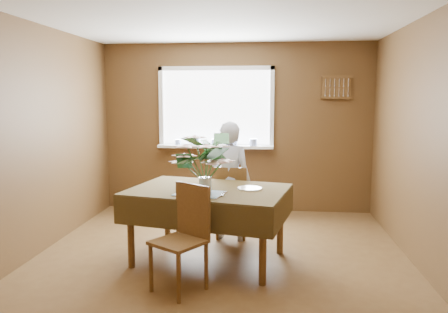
# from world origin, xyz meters

# --- Properties ---
(floor) EXTENTS (4.50, 4.50, 0.00)m
(floor) POSITION_xyz_m (0.00, 0.00, 0.00)
(floor) COLOR brown
(floor) RESTS_ON ground
(ceiling) EXTENTS (4.50, 4.50, 0.00)m
(ceiling) POSITION_xyz_m (0.00, 0.00, 2.50)
(ceiling) COLOR white
(ceiling) RESTS_ON wall_back
(wall_back) EXTENTS (4.00, 0.00, 4.00)m
(wall_back) POSITION_xyz_m (0.00, 2.25, 1.25)
(wall_back) COLOR brown
(wall_back) RESTS_ON floor
(wall_front) EXTENTS (4.00, 0.00, 4.00)m
(wall_front) POSITION_xyz_m (0.00, -2.25, 1.25)
(wall_front) COLOR brown
(wall_front) RESTS_ON floor
(wall_left) EXTENTS (0.00, 4.50, 4.50)m
(wall_left) POSITION_xyz_m (-2.00, 0.00, 1.25)
(wall_left) COLOR brown
(wall_left) RESTS_ON floor
(wall_right) EXTENTS (0.00, 4.50, 4.50)m
(wall_right) POSITION_xyz_m (2.00, 0.00, 1.25)
(wall_right) COLOR brown
(wall_right) RESTS_ON floor
(window_assembly) EXTENTS (1.72, 0.20, 1.22)m
(window_assembly) POSITION_xyz_m (-0.29, 2.20, 1.35)
(window_assembly) COLOR white
(window_assembly) RESTS_ON wall_back
(spoon_rack) EXTENTS (0.44, 0.05, 0.33)m
(spoon_rack) POSITION_xyz_m (1.45, 2.22, 1.85)
(spoon_rack) COLOR brown
(spoon_rack) RESTS_ON wall_back
(dining_table) EXTENTS (1.77, 1.38, 0.78)m
(dining_table) POSITION_xyz_m (-0.12, 0.13, 0.68)
(dining_table) COLOR brown
(dining_table) RESTS_ON floor
(chair_far) EXTENTS (0.39, 0.39, 0.89)m
(chair_far) POSITION_xyz_m (0.06, 0.87, 0.49)
(chair_far) COLOR brown
(chair_far) RESTS_ON floor
(chair_near) EXTENTS (0.56, 0.56, 0.94)m
(chair_near) POSITION_xyz_m (-0.23, -0.56, 0.51)
(chair_near) COLOR brown
(chair_near) RESTS_ON floor
(seated_woman) EXTENTS (0.57, 0.42, 1.43)m
(seated_woman) POSITION_xyz_m (0.03, 0.84, 0.72)
(seated_woman) COLOR white
(seated_woman) RESTS_ON floor
(flower_bouquet) EXTENTS (0.64, 0.64, 0.55)m
(flower_bouquet) POSITION_xyz_m (-0.12, -0.08, 1.12)
(flower_bouquet) COLOR white
(flower_bouquet) RESTS_ON dining_table
(side_plate) EXTENTS (0.29, 0.29, 0.01)m
(side_plate) POSITION_xyz_m (0.31, 0.15, 0.78)
(side_plate) COLOR white
(side_plate) RESTS_ON dining_table
(table_knife) EXTENTS (0.02, 0.21, 0.00)m
(table_knife) POSITION_xyz_m (0.06, -0.12, 0.78)
(table_knife) COLOR silver
(table_knife) RESTS_ON dining_table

